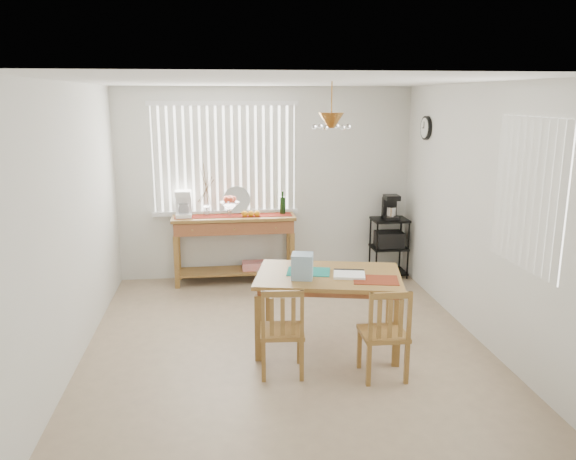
{
  "coord_description": "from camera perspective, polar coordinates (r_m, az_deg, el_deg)",
  "views": [
    {
      "loc": [
        -0.63,
        -5.34,
        2.46
      ],
      "look_at": [
        0.1,
        0.55,
        1.05
      ],
      "focal_mm": 35.0,
      "sensor_mm": 36.0,
      "label": 1
    }
  ],
  "objects": [
    {
      "name": "ground",
      "position": [
        5.91,
        -0.31,
        -11.27
      ],
      "size": [
        4.0,
        4.5,
        0.01
      ],
      "primitive_type": "cube",
      "color": "tan"
    },
    {
      "name": "room_shell",
      "position": [
        5.45,
        -0.32,
        5.25
      ],
      "size": [
        4.2,
        4.7,
        2.7
      ],
      "color": "silver",
      "rests_on": "ground"
    },
    {
      "name": "sideboard",
      "position": [
        7.55,
        -5.42,
        -0.26
      ],
      "size": [
        1.63,
        0.46,
        0.92
      ],
      "color": "olive",
      "rests_on": "ground"
    },
    {
      "name": "sideboard_items",
      "position": [
        7.49,
        -7.55,
        2.48
      ],
      "size": [
        1.55,
        0.39,
        0.7
      ],
      "color": "maroon",
      "rests_on": "sideboard"
    },
    {
      "name": "wire_cart",
      "position": [
        7.95,
        10.22,
        -1.17
      ],
      "size": [
        0.48,
        0.39,
        0.82
      ],
      "color": "black",
      "rests_on": "ground"
    },
    {
      "name": "cart_items",
      "position": [
        7.85,
        10.35,
        2.25
      ],
      "size": [
        0.19,
        0.23,
        0.34
      ],
      "color": "black",
      "rests_on": "wire_cart"
    },
    {
      "name": "dining_table",
      "position": [
        5.6,
        4.13,
        -5.33
      ],
      "size": [
        1.57,
        1.19,
        0.76
      ],
      "color": "olive",
      "rests_on": "ground"
    },
    {
      "name": "table_items",
      "position": [
        5.43,
        2.69,
        -3.93
      ],
      "size": [
        1.08,
        0.72,
        0.24
      ],
      "color": "#167B6E",
      "rests_on": "dining_table"
    },
    {
      "name": "chair_left",
      "position": [
        5.1,
        -0.61,
        -10.26
      ],
      "size": [
        0.42,
        0.42,
        0.85
      ],
      "color": "olive",
      "rests_on": "ground"
    },
    {
      "name": "chair_right",
      "position": [
        5.11,
        9.78,
        -10.35
      ],
      "size": [
        0.4,
        0.4,
        0.86
      ],
      "color": "olive",
      "rests_on": "ground"
    }
  ]
}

